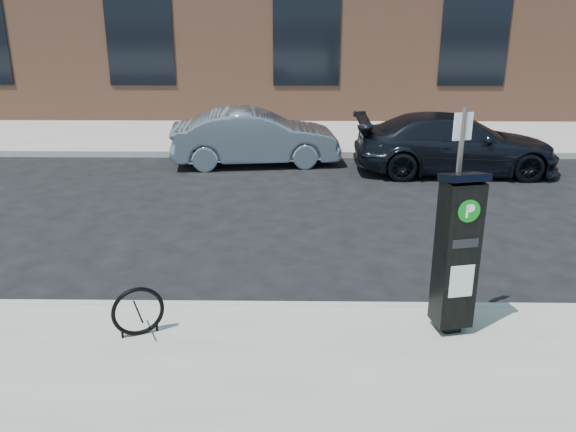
{
  "coord_description": "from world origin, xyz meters",
  "views": [
    {
      "loc": [
        -0.28,
        -6.91,
        3.83
      ],
      "look_at": [
        -0.39,
        0.5,
        1.15
      ],
      "focal_mm": 38.0,
      "sensor_mm": 36.0,
      "label": 1
    }
  ],
  "objects_px": {
    "parking_kiosk": "(457,251)",
    "bike_rack": "(138,312)",
    "car_dark": "(455,144)",
    "sign_pole": "(454,219)",
    "car_silver": "(255,137)"
  },
  "relations": [
    {
      "from": "parking_kiosk",
      "to": "sign_pole",
      "type": "bearing_deg",
      "value": 74.69
    },
    {
      "from": "car_dark",
      "to": "bike_rack",
      "type": "bearing_deg",
      "value": 144.63
    },
    {
      "from": "sign_pole",
      "to": "bike_rack",
      "type": "xyz_separation_m",
      "value": [
        -3.62,
        -0.48,
        -0.97
      ]
    },
    {
      "from": "parking_kiosk",
      "to": "car_silver",
      "type": "distance_m",
      "value": 8.5
    },
    {
      "from": "bike_rack",
      "to": "car_dark",
      "type": "distance_m",
      "value": 9.26
    },
    {
      "from": "car_silver",
      "to": "bike_rack",
      "type": "bearing_deg",
      "value": 167.56
    },
    {
      "from": "parking_kiosk",
      "to": "car_dark",
      "type": "distance_m",
      "value": 7.58
    },
    {
      "from": "sign_pole",
      "to": "car_silver",
      "type": "bearing_deg",
      "value": 93.72
    },
    {
      "from": "car_silver",
      "to": "parking_kiosk",
      "type": "bearing_deg",
      "value": -167.62
    },
    {
      "from": "parking_kiosk",
      "to": "bike_rack",
      "type": "height_order",
      "value": "parking_kiosk"
    },
    {
      "from": "bike_rack",
      "to": "car_dark",
      "type": "height_order",
      "value": "car_dark"
    },
    {
      "from": "car_dark",
      "to": "parking_kiosk",
      "type": "bearing_deg",
      "value": 166.53
    },
    {
      "from": "parking_kiosk",
      "to": "bike_rack",
      "type": "xyz_separation_m",
      "value": [
        -3.6,
        -0.17,
        -0.7
      ]
    },
    {
      "from": "parking_kiosk",
      "to": "bike_rack",
      "type": "relative_size",
      "value": 3.21
    },
    {
      "from": "sign_pole",
      "to": "car_dark",
      "type": "relative_size",
      "value": 0.55
    }
  ]
}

